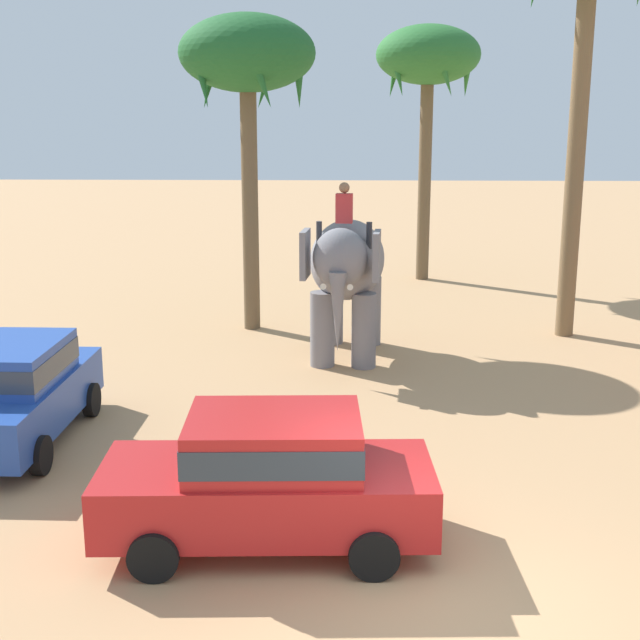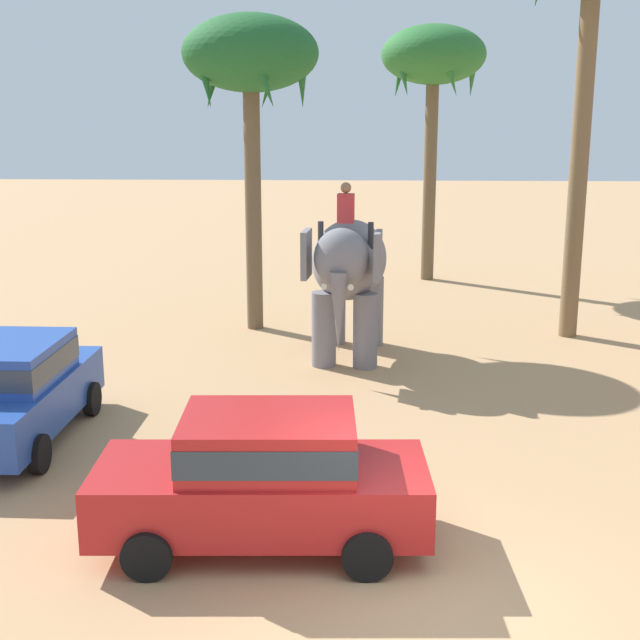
{
  "view_description": "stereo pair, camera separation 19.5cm",
  "coord_description": "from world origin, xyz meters",
  "px_view_note": "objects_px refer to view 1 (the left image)",
  "views": [
    {
      "loc": [
        -0.98,
        -8.4,
        5.29
      ],
      "look_at": [
        -1.42,
        6.76,
        1.6
      ],
      "focal_mm": 48.31,
      "sensor_mm": 36.0,
      "label": 1
    },
    {
      "loc": [
        -0.79,
        -8.4,
        5.29
      ],
      "look_at": [
        -1.42,
        6.76,
        1.6
      ],
      "focal_mm": 48.31,
      "sensor_mm": 36.0,
      "label": 2
    }
  ],
  "objects_px": {
    "car_sedan_foreground": "(270,475)",
    "elephant_with_mahout": "(346,269)",
    "car_parked_far_side": "(13,388)",
    "palm_tree_behind_elephant": "(247,62)",
    "palm_tree_left_of_road": "(428,62)"
  },
  "relations": [
    {
      "from": "palm_tree_behind_elephant",
      "to": "palm_tree_left_of_road",
      "type": "distance_m",
      "value": 8.22
    },
    {
      "from": "car_sedan_foreground",
      "to": "elephant_with_mahout",
      "type": "xyz_separation_m",
      "value": [
        0.95,
        8.46,
        1.06
      ]
    },
    {
      "from": "palm_tree_behind_elephant",
      "to": "elephant_with_mahout",
      "type": "bearing_deg",
      "value": -47.79
    },
    {
      "from": "palm_tree_left_of_road",
      "to": "car_sedan_foreground",
      "type": "bearing_deg",
      "value": -100.93
    },
    {
      "from": "car_sedan_foreground",
      "to": "palm_tree_left_of_road",
      "type": "distance_m",
      "value": 18.95
    },
    {
      "from": "elephant_with_mahout",
      "to": "palm_tree_left_of_road",
      "type": "distance_m",
      "value": 10.69
    },
    {
      "from": "car_parked_far_side",
      "to": "palm_tree_behind_elephant",
      "type": "distance_m",
      "value": 9.98
    },
    {
      "from": "car_sedan_foreground",
      "to": "car_parked_far_side",
      "type": "xyz_separation_m",
      "value": [
        -4.44,
        3.29,
        0.0
      ]
    },
    {
      "from": "palm_tree_behind_elephant",
      "to": "palm_tree_left_of_road",
      "type": "relative_size",
      "value": 0.95
    },
    {
      "from": "car_parked_far_side",
      "to": "palm_tree_left_of_road",
      "type": "height_order",
      "value": "palm_tree_left_of_road"
    },
    {
      "from": "palm_tree_left_of_road",
      "to": "car_parked_far_side",
      "type": "bearing_deg",
      "value": -118.6
    },
    {
      "from": "elephant_with_mahout",
      "to": "car_sedan_foreground",
      "type": "bearing_deg",
      "value": -96.4
    },
    {
      "from": "elephant_with_mahout",
      "to": "palm_tree_behind_elephant",
      "type": "height_order",
      "value": "palm_tree_behind_elephant"
    },
    {
      "from": "car_sedan_foreground",
      "to": "palm_tree_left_of_road",
      "type": "relative_size",
      "value": 0.53
    },
    {
      "from": "car_parked_far_side",
      "to": "palm_tree_behind_elephant",
      "type": "height_order",
      "value": "palm_tree_behind_elephant"
    }
  ]
}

